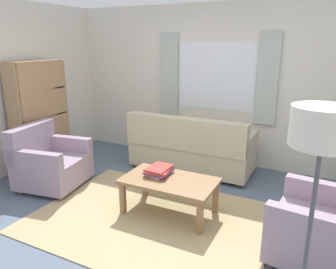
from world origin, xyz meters
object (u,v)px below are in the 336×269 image
at_px(couch, 190,149).
at_px(book_stack_on_table, 159,171).
at_px(armchair_left, 49,162).
at_px(standing_lamp, 321,146).
at_px(armchair_right, 326,227).
at_px(bookshelf, 41,114).
at_px(coffee_table, 169,184).

bearing_deg(couch, book_stack_on_table, 95.20).
height_order(armchair_left, book_stack_on_table, armchair_left).
bearing_deg(book_stack_on_table, armchair_left, -175.10).
bearing_deg(armchair_left, standing_lamp, -116.22).
distance_m(armchair_left, armchair_right, 3.54).
distance_m(book_stack_on_table, bookshelf, 2.36).
relative_size(book_stack_on_table, standing_lamp, 0.22).
relative_size(couch, armchair_right, 2.05).
xyz_separation_m(couch, armchair_right, (1.97, -1.49, -0.01)).
bearing_deg(book_stack_on_table, armchair_right, -6.60).
bearing_deg(armchair_right, standing_lamp, -1.91).
distance_m(coffee_table, bookshelf, 2.57).
height_order(couch, armchair_right, couch).
relative_size(armchair_left, armchair_right, 1.04).
distance_m(armchair_right, standing_lamp, 1.42).
relative_size(couch, bookshelf, 1.10).
relative_size(couch, book_stack_on_table, 5.34).
distance_m(couch, armchair_right, 2.47).
bearing_deg(coffee_table, standing_lamp, -35.31).
distance_m(armchair_left, book_stack_on_table, 1.70).
relative_size(armchair_right, bookshelf, 0.54).
relative_size(armchair_right, book_stack_on_table, 2.60).
distance_m(book_stack_on_table, standing_lamp, 2.27).
xyz_separation_m(armchair_left, standing_lamp, (3.40, -1.02, 1.05)).
relative_size(armchair_left, coffee_table, 0.88).
distance_m(armchair_right, book_stack_on_table, 1.88).
relative_size(armchair_left, standing_lamp, 0.59).
distance_m(coffee_table, book_stack_on_table, 0.22).
distance_m(armchair_left, standing_lamp, 3.70).
height_order(couch, coffee_table, couch).
height_order(couch, standing_lamp, standing_lamp).
height_order(bookshelf, standing_lamp, bookshelf).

